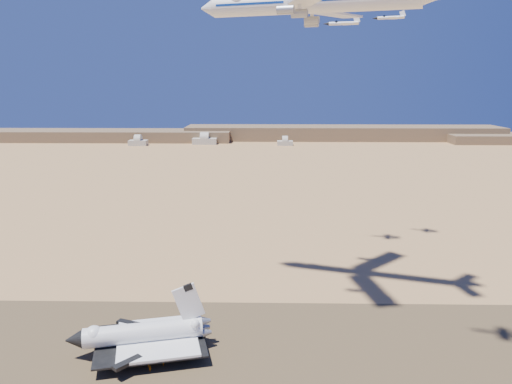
{
  "coord_description": "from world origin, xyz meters",
  "views": [
    {
      "loc": [
        16.66,
        -136.48,
        75.03
      ],
      "look_at": [
        13.76,
        8.0,
        43.36
      ],
      "focal_mm": 35.0,
      "sensor_mm": 36.0,
      "label": 1
    }
  ],
  "objects_px": {
    "carrier_747": "(305,3)",
    "crew_c": "(163,363)",
    "crew_a": "(149,365)",
    "chase_jet_e": "(390,18)",
    "crew_b": "(150,368)",
    "shuttle": "(143,335)",
    "chase_jet_d": "(343,23)"
  },
  "relations": [
    {
      "from": "carrier_747",
      "to": "crew_c",
      "type": "bearing_deg",
      "value": -112.87
    },
    {
      "from": "crew_a",
      "to": "carrier_747",
      "type": "bearing_deg",
      "value": -41.42
    },
    {
      "from": "carrier_747",
      "to": "chase_jet_e",
      "type": "xyz_separation_m",
      "value": [
        41.4,
        59.96,
        2.9
      ]
    },
    {
      "from": "crew_b",
      "to": "carrier_747",
      "type": "bearing_deg",
      "value": -86.88
    },
    {
      "from": "shuttle",
      "to": "crew_c",
      "type": "height_order",
      "value": "shuttle"
    },
    {
      "from": "carrier_747",
      "to": "crew_a",
      "type": "bearing_deg",
      "value": -114.89
    },
    {
      "from": "shuttle",
      "to": "crew_a",
      "type": "height_order",
      "value": "shuttle"
    },
    {
      "from": "shuttle",
      "to": "chase_jet_d",
      "type": "height_order",
      "value": "chase_jet_d"
    },
    {
      "from": "crew_a",
      "to": "chase_jet_d",
      "type": "distance_m",
      "value": 152.32
    },
    {
      "from": "carrier_747",
      "to": "crew_c",
      "type": "relative_size",
      "value": 47.28
    },
    {
      "from": "crew_a",
      "to": "crew_c",
      "type": "distance_m",
      "value": 3.88
    },
    {
      "from": "crew_b",
      "to": "crew_c",
      "type": "height_order",
      "value": "crew_c"
    },
    {
      "from": "chase_jet_e",
      "to": "chase_jet_d",
      "type": "bearing_deg",
      "value": -134.78
    },
    {
      "from": "shuttle",
      "to": "carrier_747",
      "type": "bearing_deg",
      "value": 26.91
    },
    {
      "from": "crew_b",
      "to": "chase_jet_e",
      "type": "distance_m",
      "value": 172.11
    },
    {
      "from": "chase_jet_e",
      "to": "shuttle",
      "type": "bearing_deg",
      "value": -112.09
    },
    {
      "from": "crew_c",
      "to": "chase_jet_e",
      "type": "height_order",
      "value": "chase_jet_e"
    },
    {
      "from": "chase_jet_e",
      "to": "crew_b",
      "type": "bearing_deg",
      "value": -108.15
    },
    {
      "from": "crew_b",
      "to": "chase_jet_d",
      "type": "relative_size",
      "value": 0.11
    },
    {
      "from": "carrier_747",
      "to": "chase_jet_d",
      "type": "bearing_deg",
      "value": 85.63
    },
    {
      "from": "crew_a",
      "to": "crew_c",
      "type": "bearing_deg",
      "value": -75.58
    },
    {
      "from": "crew_a",
      "to": "chase_jet_d",
      "type": "xyz_separation_m",
      "value": [
        63.13,
        97.63,
        98.41
      ]
    },
    {
      "from": "shuttle",
      "to": "chase_jet_d",
      "type": "relative_size",
      "value": 2.65
    },
    {
      "from": "crew_c",
      "to": "crew_a",
      "type": "bearing_deg",
      "value": 62.03
    },
    {
      "from": "shuttle",
      "to": "crew_a",
      "type": "relative_size",
      "value": 24.5
    },
    {
      "from": "chase_jet_e",
      "to": "crew_c",
      "type": "bearing_deg",
      "value": -107.87
    },
    {
      "from": "carrier_747",
      "to": "chase_jet_e",
      "type": "relative_size",
      "value": 5.7
    },
    {
      "from": "shuttle",
      "to": "chase_jet_d",
      "type": "xyz_separation_m",
      "value": [
        66.51,
        89.82,
        93.98
      ]
    },
    {
      "from": "carrier_747",
      "to": "chase_jet_e",
      "type": "height_order",
      "value": "carrier_747"
    },
    {
      "from": "carrier_747",
      "to": "chase_jet_d",
      "type": "height_order",
      "value": "carrier_747"
    },
    {
      "from": "crew_c",
      "to": "chase_jet_d",
      "type": "xyz_separation_m",
      "value": [
        59.36,
        96.71,
        98.39
      ]
    },
    {
      "from": "crew_b",
      "to": "chase_jet_d",
      "type": "height_order",
      "value": "chase_jet_d"
    }
  ]
}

